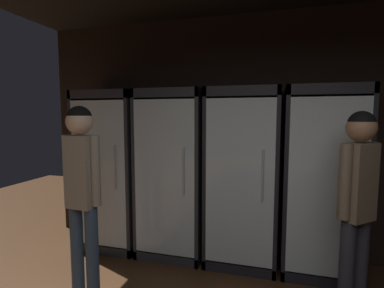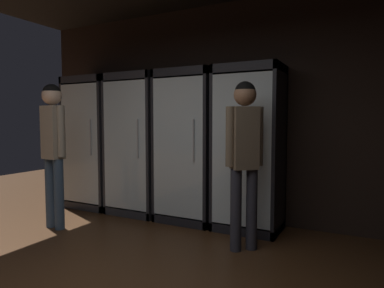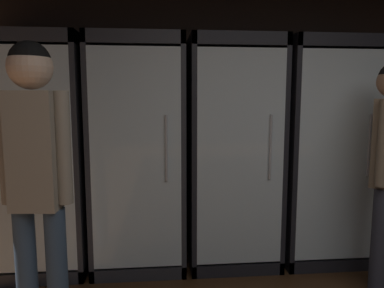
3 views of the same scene
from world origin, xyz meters
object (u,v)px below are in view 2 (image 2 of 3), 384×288
Objects in this scene: cooler_center at (190,148)px; shopper_near at (53,139)px; cooler_left at (139,146)px; cooler_right at (250,150)px; cooler_far_left at (96,144)px; shopper_far at (244,147)px.

shopper_near is at bearing -140.27° from cooler_center.
cooler_left is 1.61m from cooler_right.
cooler_center reaches higher than shopper_near.
cooler_far_left is 0.80m from cooler_left.
cooler_right is 2.34m from shopper_near.
cooler_left is 1.12× the size of shopper_near.
cooler_far_left is at bearing 106.99° from shopper_near.
cooler_far_left is at bearing -179.96° from cooler_center.
cooler_right is 1.12× the size of shopper_near.
cooler_left is at bearing 0.11° from cooler_far_left.
shopper_near is at bearing -170.52° from shopper_far.
cooler_left reaches higher than shopper_near.
cooler_left is at bearing 158.71° from shopper_far.
cooler_far_left and cooler_left have the same top height.
cooler_left is at bearing 179.98° from cooler_center.
shopper_far is at bearing 9.48° from shopper_near.
cooler_left is 1.15× the size of shopper_far.
shopper_near is at bearing -73.01° from cooler_far_left.
cooler_right is (0.80, -0.00, -0.00)m from cooler_center.
shopper_far is at bearing -76.74° from cooler_right.
cooler_far_left is 1.00× the size of cooler_right.
shopper_far is (0.97, -0.69, 0.09)m from cooler_center.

